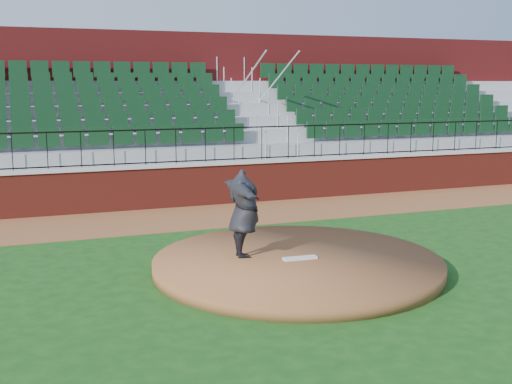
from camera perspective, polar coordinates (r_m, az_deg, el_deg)
ground at (r=12.65m, az=2.40°, el=-6.90°), size 90.00×90.00×0.00m
warning_track at (r=17.60m, az=-4.45°, el=-2.13°), size 34.00×3.20×0.01m
field_wall at (r=19.01m, az=-5.82°, el=0.56°), size 34.00×0.35×1.20m
wall_cap at (r=18.92m, az=-5.85°, el=2.50°), size 34.00×0.45×0.10m
wall_railing at (r=18.86m, az=-5.88°, el=4.16°), size 34.00×0.05×1.00m
seating_stands at (r=21.46m, az=-7.76°, el=6.14°), size 34.00×5.10×4.60m
concourse_wall at (r=24.17m, az=-9.27°, el=7.57°), size 34.00×0.50×5.50m
pitchers_mound at (r=12.56m, az=3.72°, el=-6.44°), size 5.65×5.65×0.25m
pitching_rubber at (r=12.41m, az=3.97°, el=-5.94°), size 0.68×0.20×0.05m
pitcher at (r=12.35m, az=-1.11°, el=-1.94°), size 0.77×2.18×1.74m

